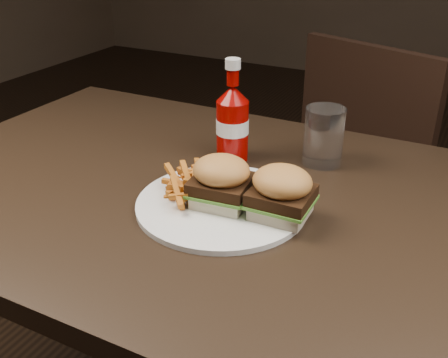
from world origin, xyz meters
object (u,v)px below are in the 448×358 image
at_px(dining_table, 201,195).
at_px(tumbler, 324,138).
at_px(plate, 221,204).
at_px(chair_far, 391,183).
at_px(ketchup_bottle, 232,132).

height_order(dining_table, tumbler, tumbler).
relative_size(dining_table, plate, 4.02).
bearing_deg(chair_far, tumbler, 105.56).
bearing_deg(ketchup_bottle, plate, -68.98).
relative_size(dining_table, chair_far, 2.72).
distance_m(chair_far, tumbler, 0.72).
distance_m(ketchup_bottle, tumbler, 0.18).
xyz_separation_m(dining_table, chair_far, (0.23, 0.82, -0.30)).
xyz_separation_m(plate, tumbler, (0.10, 0.25, 0.05)).
relative_size(ketchup_bottle, tumbler, 1.05).
bearing_deg(ketchup_bottle, chair_far, 71.01).
xyz_separation_m(chair_far, ketchup_bottle, (-0.23, -0.68, 0.38)).
height_order(chair_far, plate, plate).
height_order(chair_far, ketchup_bottle, ketchup_bottle).
xyz_separation_m(ketchup_bottle, tumbler, (0.17, 0.07, -0.01)).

